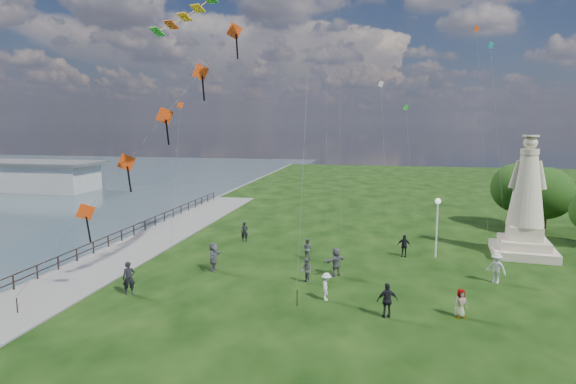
% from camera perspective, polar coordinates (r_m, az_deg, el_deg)
% --- Properties ---
extents(waterfront, '(200.00, 200.00, 1.51)m').
position_cam_1_polar(waterfront, '(37.89, -21.50, -7.53)').
color(waterfront, '#384E55').
rests_on(waterfront, ground).
extents(pier_pavilion, '(30.00, 8.00, 4.40)m').
position_cam_1_polar(pier_pavilion, '(85.66, -30.44, 1.76)').
color(pier_pavilion, '#A0A09B').
rests_on(pier_pavilion, ground).
extents(statue, '(4.85, 4.85, 8.95)m').
position_cam_1_polar(statue, '(39.73, 26.34, -2.01)').
color(statue, beige).
rests_on(statue, ground).
extents(lamppost, '(0.41, 0.41, 4.41)m').
position_cam_1_polar(lamppost, '(36.68, 17.28, -2.62)').
color(lamppost, silver).
rests_on(lamppost, ground).
extents(tree_row, '(8.16, 11.07, 6.06)m').
position_cam_1_polar(tree_row, '(48.32, 27.84, -0.20)').
color(tree_row, '#382314').
rests_on(tree_row, ground).
extents(person_0, '(0.84, 0.76, 1.93)m').
position_cam_1_polar(person_0, '(29.62, -18.34, -9.68)').
color(person_0, black).
rests_on(person_0, ground).
extents(person_1, '(0.84, 0.88, 1.56)m').
position_cam_1_polar(person_1, '(30.13, 2.19, -9.31)').
color(person_1, '#595960').
rests_on(person_1, ground).
extents(person_2, '(0.64, 1.07, 1.57)m').
position_cam_1_polar(person_2, '(27.43, 4.57, -11.12)').
color(person_2, silver).
rests_on(person_2, ground).
extents(person_3, '(1.19, 0.83, 1.84)m').
position_cam_1_polar(person_3, '(25.52, 11.70, -12.47)').
color(person_3, black).
rests_on(person_3, ground).
extents(person_4, '(0.85, 0.70, 1.49)m').
position_cam_1_polar(person_4, '(26.63, 19.77, -12.30)').
color(person_4, '#595960').
rests_on(person_4, ground).
extents(person_5, '(0.78, 1.79, 1.93)m').
position_cam_1_polar(person_5, '(32.83, -8.80, -7.58)').
color(person_5, '#595960').
rests_on(person_5, ground).
extents(person_6, '(0.68, 0.53, 1.65)m').
position_cam_1_polar(person_6, '(40.34, -5.17, -4.72)').
color(person_6, black).
rests_on(person_6, ground).
extents(person_7, '(0.85, 0.67, 1.52)m').
position_cam_1_polar(person_7, '(35.26, 2.31, -6.72)').
color(person_7, '#595960').
rests_on(person_7, ground).
extents(person_8, '(1.38, 1.25, 1.92)m').
position_cam_1_polar(person_8, '(32.69, 23.46, -8.26)').
color(person_8, silver).
rests_on(person_8, ground).
extents(person_9, '(1.03, 0.63, 1.65)m').
position_cam_1_polar(person_9, '(36.81, 13.58, -6.20)').
color(person_9, black).
rests_on(person_9, ground).
extents(person_11, '(1.77, 1.79, 1.90)m').
position_cam_1_polar(person_11, '(31.54, 5.71, -8.22)').
color(person_11, '#595960').
rests_on(person_11, ground).
extents(red_kite_train, '(9.59, 9.35, 15.97)m').
position_cam_1_polar(red_kite_train, '(29.03, -14.79, 7.94)').
color(red_kite_train, black).
rests_on(red_kite_train, ground).
extents(small_kites, '(27.52, 15.12, 25.75)m').
position_cam_1_polar(small_kites, '(44.90, 9.88, 13.15)').
color(small_kites, silver).
rests_on(small_kites, ground).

